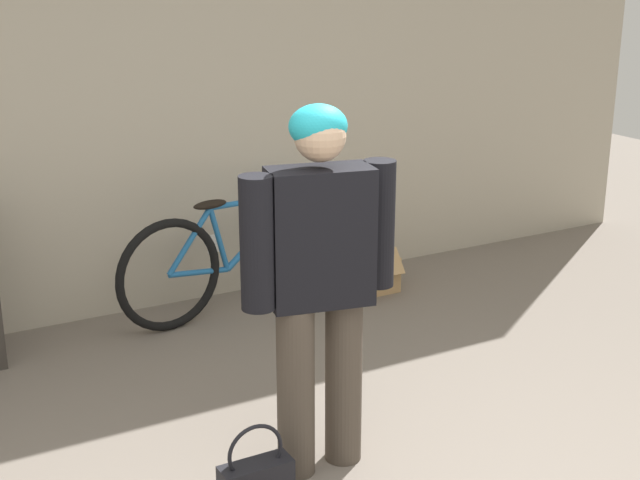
% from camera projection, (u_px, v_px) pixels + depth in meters
% --- Properties ---
extents(wall_back, '(8.00, 0.07, 2.60)m').
position_uv_depth(wall_back, '(117.00, 100.00, 5.15)').
color(wall_back, '#B7AD99').
rests_on(wall_back, ground_plane).
extents(person, '(0.68, 0.28, 1.56)m').
position_uv_depth(person, '(320.00, 271.00, 3.58)').
color(person, '#4C4238').
rests_on(person, ground_plane).
extents(bicycle, '(1.70, 0.47, 0.75)m').
position_uv_depth(bicycle, '(244.00, 254.00, 5.44)').
color(bicycle, black).
rests_on(bicycle, ground_plane).
extents(cardboard_box, '(0.40, 0.40, 0.30)m').
position_uv_depth(cardboard_box, '(361.00, 272.00, 5.83)').
color(cardboard_box, tan).
rests_on(cardboard_box, ground_plane).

